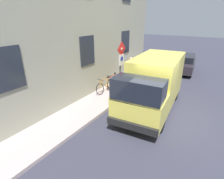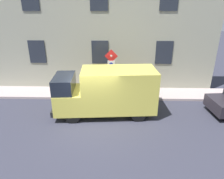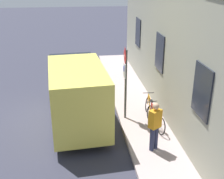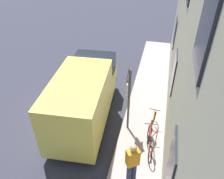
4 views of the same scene
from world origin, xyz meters
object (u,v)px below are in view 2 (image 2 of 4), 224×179
pedestrian (149,80)px  delivery_van (107,91)px  sign_post_stacked (111,67)px  bicycle_red (126,85)px  bicycle_orange (113,85)px

pedestrian → delivery_van: bearing=-168.4°
delivery_van → sign_post_stacked: bearing=-99.2°
delivery_van → bicycle_red: size_ratio=3.20×
sign_post_stacked → bicycle_red: bearing=-41.8°
bicycle_orange → bicycle_red: bearing=-176.4°
delivery_van → pedestrian: size_ratio=3.18×
sign_post_stacked → delivery_van: sign_post_stacked is taller
bicycle_orange → pedestrian: bearing=172.4°
sign_post_stacked → pedestrian: sign_post_stacked is taller
delivery_van → bicycle_red: bearing=-114.9°
bicycle_red → bicycle_orange: size_ratio=1.00×
delivery_van → bicycle_red: (2.96, -1.10, -0.82)m
sign_post_stacked → pedestrian: 2.66m
bicycle_orange → pedestrian: size_ratio=1.00×
delivery_van → bicycle_orange: size_ratio=3.19×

